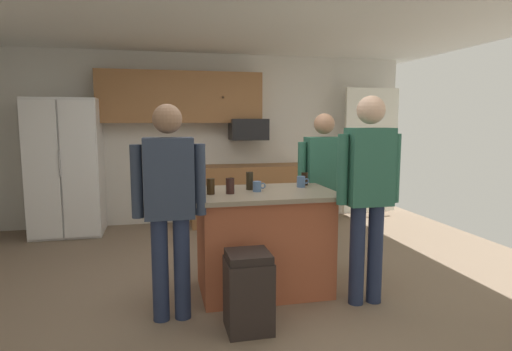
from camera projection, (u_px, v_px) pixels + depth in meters
name	position (u px, v px, depth m)	size (l,w,h in m)	color
floor	(241.00, 285.00, 4.13)	(7.04, 7.04, 0.00)	#7F6B56
ceiling	(240.00, 6.00, 3.79)	(7.04, 7.04, 0.00)	white
back_wall	(207.00, 139.00, 6.67)	(6.40, 0.10, 2.60)	silver
french_door_window_panel	(371.00, 151.00, 6.88)	(0.90, 0.06, 2.00)	white
cabinet_run_upper	(181.00, 97.00, 6.30)	(2.40, 0.38, 0.75)	#936038
cabinet_run_lower	(249.00, 194.00, 6.60)	(1.80, 0.63, 0.90)	#936038
refrigerator	(66.00, 167.00, 5.87)	(0.93, 0.76, 1.88)	white
microwave_over_range	(248.00, 129.00, 6.49)	(0.56, 0.40, 0.32)	black
kitchen_island	(263.00, 240.00, 3.96)	(1.30, 0.89, 0.94)	#AD5638
person_elder_center	(323.00, 180.00, 4.54)	(0.57, 0.22, 1.66)	tan
person_guest_left	(169.00, 198.00, 3.30)	(0.57, 0.23, 1.71)	#232D4C
person_guest_right	(368.00, 185.00, 3.60)	(0.57, 0.24, 1.79)	#232D4C
mug_blue_stoneware	(257.00, 186.00, 3.87)	(0.12, 0.08, 0.09)	#4C6B99
glass_stout_tall	(230.00, 186.00, 3.75)	(0.08, 0.08, 0.14)	black
tumbler_amber	(211.00, 186.00, 3.72)	(0.07, 0.07, 0.14)	black
glass_dark_ale	(250.00, 181.00, 3.97)	(0.07, 0.07, 0.17)	black
glass_pilsner	(305.00, 179.00, 4.25)	(0.07, 0.07, 0.13)	black
mug_ceramic_white	(301.00, 182.00, 4.12)	(0.12, 0.08, 0.11)	#4C6B99
trash_bin	(248.00, 292.00, 3.21)	(0.34, 0.34, 0.61)	black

